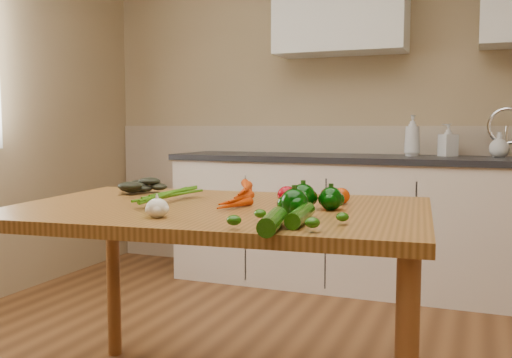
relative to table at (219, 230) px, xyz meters
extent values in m
cube|color=tan|center=(0.06, 2.27, 0.58)|extent=(4.00, 0.02, 2.60)
cube|color=tan|center=(0.06, 2.25, -0.17)|extent=(3.98, 0.03, 1.10)
cube|color=beige|center=(0.26, 1.95, -0.29)|extent=(2.80, 0.60, 0.86)
cube|color=#27272C|center=(0.26, 1.95, 0.16)|extent=(2.84, 0.64, 0.04)
cube|color=#99999E|center=(1.04, 1.95, 0.12)|extent=(0.55, 0.42, 0.10)
cylinder|color=silver|center=(1.04, 2.13, 0.30)|extent=(0.02, 0.02, 0.24)
cube|color=silver|center=(-0.04, 2.08, 1.23)|extent=(0.90, 0.35, 0.70)
cube|color=#99632C|center=(0.00, 0.00, 0.07)|extent=(1.59, 1.11, 0.04)
cylinder|color=brown|center=(-0.72, 0.35, -0.33)|extent=(0.06, 0.06, 0.76)
cylinder|color=brown|center=(0.64, 0.48, -0.33)|extent=(0.06, 0.06, 0.76)
imported|color=silver|center=(0.47, 2.01, 0.32)|extent=(0.12, 0.12, 0.27)
imported|color=silver|center=(0.69, 2.07, 0.29)|extent=(0.14, 0.14, 0.21)
imported|color=silver|center=(1.00, 2.09, 0.26)|extent=(0.17, 0.17, 0.16)
ellipsoid|color=white|center=(-0.07, -0.31, 0.12)|extent=(0.07, 0.07, 0.06)
sphere|color=#033002|center=(0.31, 0.03, 0.13)|extent=(0.09, 0.09, 0.09)
sphere|color=#033002|center=(0.41, 0.05, 0.13)|extent=(0.08, 0.08, 0.08)
sphere|color=#033002|center=(0.34, -0.14, 0.13)|extent=(0.09, 0.09, 0.09)
ellipsoid|color=#98020E|center=(0.21, 0.16, 0.12)|extent=(0.07, 0.07, 0.07)
ellipsoid|color=#BD3704|center=(0.36, 0.23, 0.12)|extent=(0.07, 0.07, 0.06)
ellipsoid|color=#BD3704|center=(0.41, 0.21, 0.12)|extent=(0.07, 0.07, 0.06)
cylinder|color=#164507|center=(0.39, -0.24, 0.11)|extent=(0.08, 0.26, 0.05)
cylinder|color=#164507|center=(0.35, -0.40, 0.12)|extent=(0.10, 0.23, 0.05)
camera|label=1|loc=(0.89, -1.88, 0.38)|focal=40.00mm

